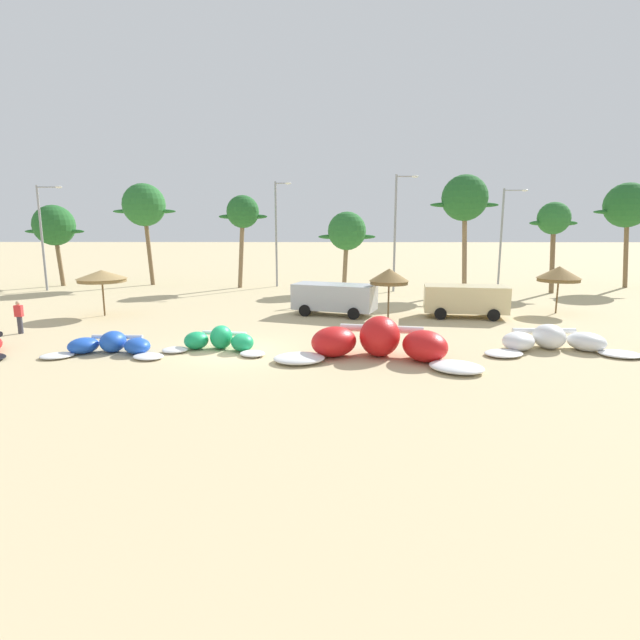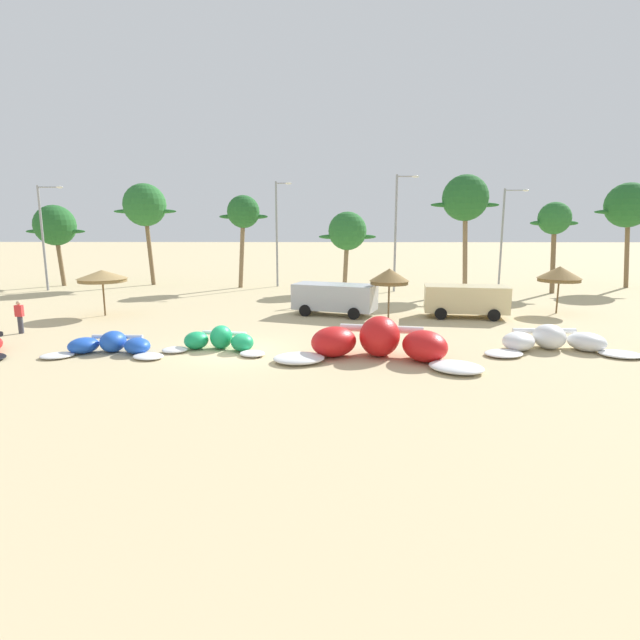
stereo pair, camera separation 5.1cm
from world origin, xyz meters
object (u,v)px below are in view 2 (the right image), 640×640
object	(u,v)px
palm_center_left	(347,232)
lamppost_east_center	(397,227)
palm_left_of_gap	(243,213)
lamppost_east	(504,231)
palm_right	(628,206)
kite_center	(378,343)
beach_umbrella_near_van	(102,276)
parked_car_second	(333,297)
palm_left	(145,206)
lamppost_west	(45,232)
kite_right_of_center	(552,341)
parked_van	(464,299)
beach_umbrella_near_palms	(560,274)
person_near_kites	(20,317)
palm_leftmost	(55,226)
kite_left_of_center	(219,341)
palm_center_right	(465,199)
palm_right_of_gap	(554,220)
kite_left	(110,345)
beach_umbrella_middle	(389,276)
lamppost_west_center	(278,229)

from	to	relation	value
palm_center_left	lamppost_east_center	size ratio (longest dim) A/B	0.70
palm_left_of_gap	lamppost_east	world-z (taller)	lamppost_east
palm_right	kite_center	bearing A→B (deg)	-134.13
beach_umbrella_near_van	parked_car_second	world-z (taller)	beach_umbrella_near_van
palm_left_of_gap	palm_right	world-z (taller)	palm_right
palm_left	lamppost_west	world-z (taller)	palm_left
kite_right_of_center	parked_van	xyz separation A→B (m)	(-1.76, 7.80, 0.68)
beach_umbrella_near_palms	parked_car_second	xyz separation A→B (m)	(-13.53, -0.77, -1.30)
person_near_kites	lamppost_east	bearing A→B (deg)	33.40
palm_leftmost	lamppost_east	world-z (taller)	lamppost_east
kite_center	palm_center_left	world-z (taller)	palm_center_left
beach_umbrella_near_palms	lamppost_west	xyz separation A→B (m)	(-36.46, 10.05, 2.33)
kite_center	lamppost_east	bearing A→B (deg)	61.90
kite_left_of_center	palm_left_of_gap	world-z (taller)	palm_left_of_gap
person_near_kites	palm_left_of_gap	distance (m)	20.84
kite_left_of_center	beach_umbrella_near_palms	bearing A→B (deg)	26.92
person_near_kites	palm_left	world-z (taller)	palm_left
palm_center_left	palm_center_right	bearing A→B (deg)	-8.91
palm_leftmost	palm_right_of_gap	size ratio (longest dim) A/B	0.99
beach_umbrella_near_van	palm_center_right	size ratio (longest dim) A/B	0.32
kite_left	lamppost_east_center	distance (m)	25.11
palm_center_left	kite_left	bearing A→B (deg)	-117.02
kite_right_of_center	palm_right_of_gap	distance (m)	20.52
palm_leftmost	palm_center_right	xyz separation A→B (m)	(33.91, -3.91, 2.04)
parked_van	palm_center_left	bearing A→B (deg)	117.53
lamppost_east	kite_left	bearing A→B (deg)	-135.48
parked_van	palm_center_right	bearing A→B (deg)	76.46
palm_right_of_gap	lamppost_west	distance (m)	39.88
kite_right_of_center	palm_center_left	size ratio (longest dim) A/B	1.06
beach_umbrella_middle	palm_center_right	xyz separation A→B (m)	(6.97, 11.28, 4.77)
kite_center	lamppost_west_center	world-z (taller)	lamppost_west_center
beach_umbrella_near_van	lamppost_east	world-z (taller)	lamppost_east
beach_umbrella_near_palms	palm_right_of_gap	xyz separation A→B (m)	(3.40, 9.14, 3.21)
kite_right_of_center	beach_umbrella_near_palms	world-z (taller)	beach_umbrella_near_palms
kite_right_of_center	palm_right_of_gap	xyz separation A→B (m)	(7.62, 18.33, 5.19)
beach_umbrella_near_van	kite_center	bearing A→B (deg)	-31.67
kite_center	palm_center_right	distance (m)	22.63
kite_left	palm_left_of_gap	size ratio (longest dim) A/B	0.69
parked_car_second	palm_center_left	distance (m)	12.12
parked_van	lamppost_west	world-z (taller)	lamppost_west
kite_center	kite_right_of_center	distance (m)	7.69
parked_car_second	kite_left_of_center	bearing A→B (deg)	-119.84
palm_left	palm_right	world-z (taller)	palm_left
palm_left_of_gap	palm_center_left	distance (m)	8.83
parked_van	lamppost_east	distance (m)	17.11
beach_umbrella_near_van	lamppost_west_center	xyz separation A→B (m)	(8.86, 14.36, 2.56)
person_near_kites	palm_leftmost	size ratio (longest dim) A/B	0.23
lamppost_east_center	lamppost_west	bearing A→B (deg)	179.79
kite_left	beach_umbrella_near_van	bearing A→B (deg)	115.06
parked_car_second	person_near_kites	distance (m)	16.39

